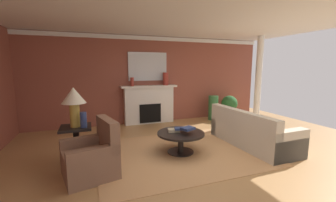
{
  "coord_description": "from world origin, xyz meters",
  "views": [
    {
      "loc": [
        -1.86,
        -3.84,
        1.81
      ],
      "look_at": [
        -0.09,
        1.07,
        1.0
      ],
      "focal_mm": 23.13,
      "sensor_mm": 36.0,
      "label": 1
    }
  ],
  "objects_px": {
    "mantel_mirror": "(148,67)",
    "coffee_table": "(181,138)",
    "vase_on_side_table": "(83,120)",
    "potted_plant": "(229,105)",
    "vase_mantel_left": "(132,82)",
    "side_table": "(77,142)",
    "armchair_near_window": "(92,158)",
    "sofa": "(251,133)",
    "fireplace": "(149,105)",
    "vase_mantel_right": "(166,79)",
    "vase_tall_corner": "(213,108)",
    "table_lamp": "(74,99)"
  },
  "relations": [
    {
      "from": "side_table",
      "to": "vase_tall_corner",
      "type": "xyz_separation_m",
      "value": [
        4.3,
        2.1,
        0.02
      ]
    },
    {
      "from": "fireplace",
      "to": "vase_on_side_table",
      "type": "distance_m",
      "value": 3.18
    },
    {
      "from": "armchair_near_window",
      "to": "table_lamp",
      "type": "distance_m",
      "value": 1.17
    },
    {
      "from": "sofa",
      "to": "vase_mantel_right",
      "type": "relative_size",
      "value": 5.18
    },
    {
      "from": "sofa",
      "to": "coffee_table",
      "type": "height_order",
      "value": "sofa"
    },
    {
      "from": "coffee_table",
      "to": "vase_on_side_table",
      "type": "bearing_deg",
      "value": 175.43
    },
    {
      "from": "fireplace",
      "to": "mantel_mirror",
      "type": "bearing_deg",
      "value": 90.0
    },
    {
      "from": "potted_plant",
      "to": "vase_mantel_left",
      "type": "bearing_deg",
      "value": 174.25
    },
    {
      "from": "mantel_mirror",
      "to": "coffee_table",
      "type": "xyz_separation_m",
      "value": [
        -0.02,
        -2.79,
        -1.5
      ]
    },
    {
      "from": "mantel_mirror",
      "to": "vase_mantel_right",
      "type": "relative_size",
      "value": 3.08
    },
    {
      "from": "armchair_near_window",
      "to": "vase_mantel_right",
      "type": "bearing_deg",
      "value": 52.04
    },
    {
      "from": "vase_on_side_table",
      "to": "vase_mantel_right",
      "type": "distance_m",
      "value": 3.55
    },
    {
      "from": "vase_tall_corner",
      "to": "potted_plant",
      "type": "xyz_separation_m",
      "value": [
        0.6,
        -0.09,
        0.07
      ]
    },
    {
      "from": "vase_mantel_left",
      "to": "side_table",
      "type": "bearing_deg",
      "value": -123.12
    },
    {
      "from": "sofa",
      "to": "potted_plant",
      "type": "xyz_separation_m",
      "value": [
        1.12,
        2.42,
        0.19
      ]
    },
    {
      "from": "mantel_mirror",
      "to": "table_lamp",
      "type": "distance_m",
      "value": 3.32
    },
    {
      "from": "coffee_table",
      "to": "table_lamp",
      "type": "relative_size",
      "value": 1.33
    },
    {
      "from": "vase_on_side_table",
      "to": "potted_plant",
      "type": "height_order",
      "value": "vase_on_side_table"
    },
    {
      "from": "mantel_mirror",
      "to": "armchair_near_window",
      "type": "height_order",
      "value": "mantel_mirror"
    },
    {
      "from": "table_lamp",
      "to": "potted_plant",
      "type": "xyz_separation_m",
      "value": [
        4.9,
        2.01,
        -0.73
      ]
    },
    {
      "from": "fireplace",
      "to": "vase_on_side_table",
      "type": "xyz_separation_m",
      "value": [
        -1.93,
        -2.52,
        0.26
      ]
    },
    {
      "from": "mantel_mirror",
      "to": "coffee_table",
      "type": "relative_size",
      "value": 1.26
    },
    {
      "from": "vase_mantel_right",
      "to": "sofa",
      "type": "bearing_deg",
      "value": -67.52
    },
    {
      "from": "table_lamp",
      "to": "vase_tall_corner",
      "type": "height_order",
      "value": "table_lamp"
    },
    {
      "from": "table_lamp",
      "to": "vase_mantel_right",
      "type": "bearing_deg",
      "value": 41.73
    },
    {
      "from": "armchair_near_window",
      "to": "sofa",
      "type": "bearing_deg",
      "value": 4.36
    },
    {
      "from": "vase_on_side_table",
      "to": "mantel_mirror",
      "type": "bearing_deg",
      "value": 53.78
    },
    {
      "from": "fireplace",
      "to": "vase_tall_corner",
      "type": "relative_size",
      "value": 2.13
    },
    {
      "from": "side_table",
      "to": "fireplace",
      "type": "bearing_deg",
      "value": 49.03
    },
    {
      "from": "mantel_mirror",
      "to": "vase_on_side_table",
      "type": "height_order",
      "value": "mantel_mirror"
    },
    {
      "from": "fireplace",
      "to": "mantel_mirror",
      "type": "relative_size",
      "value": 1.42
    },
    {
      "from": "mantel_mirror",
      "to": "table_lamp",
      "type": "relative_size",
      "value": 1.69
    },
    {
      "from": "sofa",
      "to": "vase_mantel_right",
      "type": "xyz_separation_m",
      "value": [
        -1.14,
        2.76,
        1.15
      ]
    },
    {
      "from": "sofa",
      "to": "potted_plant",
      "type": "distance_m",
      "value": 2.68
    },
    {
      "from": "side_table",
      "to": "vase_mantel_left",
      "type": "bearing_deg",
      "value": 56.88
    },
    {
      "from": "sofa",
      "to": "vase_tall_corner",
      "type": "distance_m",
      "value": 2.57
    },
    {
      "from": "table_lamp",
      "to": "vase_tall_corner",
      "type": "xyz_separation_m",
      "value": [
        4.3,
        2.1,
        -0.8
      ]
    },
    {
      "from": "side_table",
      "to": "potted_plant",
      "type": "bearing_deg",
      "value": 22.29
    },
    {
      "from": "vase_on_side_table",
      "to": "potted_plant",
      "type": "distance_m",
      "value": 5.21
    },
    {
      "from": "vase_on_side_table",
      "to": "coffee_table",
      "type": "bearing_deg",
      "value": -4.57
    },
    {
      "from": "fireplace",
      "to": "side_table",
      "type": "bearing_deg",
      "value": -130.97
    },
    {
      "from": "coffee_table",
      "to": "side_table",
      "type": "bearing_deg",
      "value": 172.46
    },
    {
      "from": "coffee_table",
      "to": "vase_mantel_left",
      "type": "relative_size",
      "value": 3.73
    },
    {
      "from": "fireplace",
      "to": "coffee_table",
      "type": "height_order",
      "value": "fireplace"
    },
    {
      "from": "coffee_table",
      "to": "vase_on_side_table",
      "type": "relative_size",
      "value": 3.42
    },
    {
      "from": "mantel_mirror",
      "to": "vase_mantel_right",
      "type": "bearing_deg",
      "value": -17.18
    },
    {
      "from": "fireplace",
      "to": "armchair_near_window",
      "type": "xyz_separation_m",
      "value": [
        -1.81,
        -3.08,
        -0.28
      ]
    },
    {
      "from": "vase_on_side_table",
      "to": "vase_mantel_left",
      "type": "bearing_deg",
      "value": 60.75
    },
    {
      "from": "fireplace",
      "to": "table_lamp",
      "type": "distance_m",
      "value": 3.24
    },
    {
      "from": "table_lamp",
      "to": "mantel_mirror",
      "type": "bearing_deg",
      "value": 50.41
    }
  ]
}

